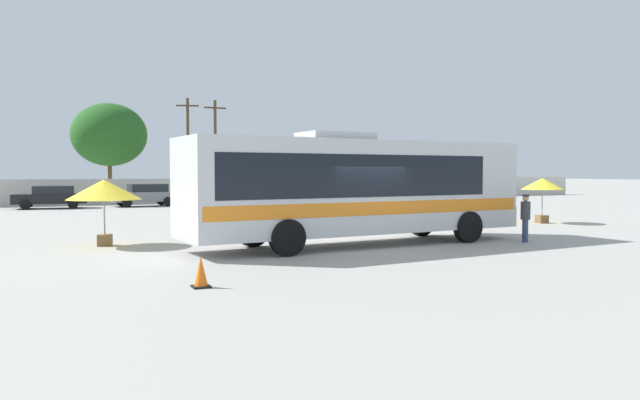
{
  "coord_description": "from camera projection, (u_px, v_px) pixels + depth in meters",
  "views": [
    {
      "loc": [
        -9.14,
        -16.49,
        2.36
      ],
      "look_at": [
        0.56,
        4.22,
        1.29
      ],
      "focal_mm": 34.3,
      "sensor_mm": 36.0,
      "label": 1
    }
  ],
  "objects": [
    {
      "name": "ground_plane",
      "position": [
        256.0,
        223.0,
        27.95
      ],
      "size": [
        300.0,
        300.0,
        0.0
      ],
      "primitive_type": "plane",
      "color": "#A3A099"
    },
    {
      "name": "attendant_by_bus_door",
      "position": [
        525.0,
        215.0,
        20.36
      ],
      "size": [
        0.41,
        0.41,
        1.59
      ],
      "color": "#33476B",
      "rests_on": "ground_plane"
    },
    {
      "name": "utility_pole_near",
      "position": [
        215.0,
        149.0,
        48.61
      ],
      "size": [
        1.8,
        0.24,
        8.01
      ],
      "color": "#4C3823",
      "rests_on": "ground_plane"
    },
    {
      "name": "roadside_tree_midleft",
      "position": [
        109.0,
        135.0,
        49.17
      ],
      "size": [
        5.94,
        5.94,
        7.84
      ],
      "color": "brown",
      "rests_on": "ground_plane"
    },
    {
      "name": "perimeter_wall",
      "position": [
        170.0,
        191.0,
        45.5
      ],
      "size": [
        80.0,
        0.3,
        1.83
      ],
      "primitive_type": "cube",
      "color": "beige",
      "rests_on": "ground_plane"
    },
    {
      "name": "utility_pole_far",
      "position": [
        188.0,
        147.0,
        49.31
      ],
      "size": [
        1.77,
        0.58,
        8.26
      ],
      "color": "#4C3823",
      "rests_on": "ground_plane"
    },
    {
      "name": "traffic_cone_on_apron",
      "position": [
        201.0,
        272.0,
        12.42
      ],
      "size": [
        0.36,
        0.36,
        0.64
      ],
      "color": "black",
      "rests_on": "ground_plane"
    },
    {
      "name": "parked_car_second_grey",
      "position": [
        145.0,
        194.0,
        41.46
      ],
      "size": [
        4.52,
        2.25,
        1.51
      ],
      "color": "slate",
      "rests_on": "ground_plane"
    },
    {
      "name": "coach_bus_silver_orange",
      "position": [
        355.0,
        186.0,
        19.46
      ],
      "size": [
        11.65,
        3.41,
        3.57
      ],
      "color": "silver",
      "rests_on": "ground_plane"
    },
    {
      "name": "parked_car_leftmost_black",
      "position": [
        51.0,
        196.0,
        38.91
      ],
      "size": [
        4.53,
        2.22,
        1.44
      ],
      "color": "black",
      "rests_on": "ground_plane"
    },
    {
      "name": "vendor_umbrella_near_gate_yellow",
      "position": [
        542.0,
        185.0,
        27.86
      ],
      "size": [
        1.89,
        1.89,
        2.06
      ],
      "color": "gray",
      "rests_on": "ground_plane"
    },
    {
      "name": "parked_car_third_white",
      "position": [
        227.0,
        194.0,
        43.29
      ],
      "size": [
        4.23,
        2.12,
        1.44
      ],
      "color": "silver",
      "rests_on": "ground_plane"
    },
    {
      "name": "vendor_umbrella_secondary_yellow",
      "position": [
        104.0,
        191.0,
        19.32
      ],
      "size": [
        2.31,
        2.31,
        2.11
      ],
      "color": "gray",
      "rests_on": "ground_plane"
    }
  ]
}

